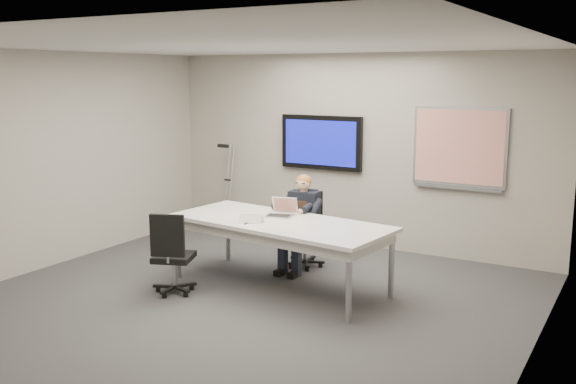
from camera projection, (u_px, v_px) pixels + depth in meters
The scene contains 15 objects.
floor at pixel (238, 306), 7.03m from camera, with size 6.00×6.00×0.02m, color #38383A.
ceiling at pixel (235, 44), 6.52m from camera, with size 6.00×6.00×0.02m, color silver.
wall_back at pixel (353, 151), 9.33m from camera, with size 6.00×0.02×2.80m, color #A59E95.
wall_left at pixel (44, 161), 8.25m from camera, with size 0.02×6.00×2.80m, color #A59E95.
wall_right at pixel (536, 209), 5.30m from camera, with size 0.02×6.00×2.80m, color #A59E95.
conference_table at pixel (280, 228), 7.51m from camera, with size 2.75×1.40×0.81m.
tv_display at pixel (321, 143), 9.51m from camera, with size 1.30×0.09×0.80m.
whiteboard at pixel (459, 148), 8.52m from camera, with size 1.25×0.08×1.10m.
office_chair_far at pixel (306, 243), 8.45m from camera, with size 0.59×0.59×0.98m.
office_chair_near at pixel (173, 268), 7.35m from camera, with size 0.60×0.60×0.97m.
seated_person at pixel (298, 233), 8.21m from camera, with size 0.40×0.68×1.23m.
crutch at pixel (229, 186), 10.30m from camera, with size 0.20×0.35×1.45m, color #B4B7BC, non-canonical shape.
laptop at pixel (282, 211), 7.73m from camera, with size 0.35×0.36×0.22m.
name_tent at pixel (252, 218), 7.38m from camera, with size 0.26×0.07×0.10m, color white, non-canonical shape.
pen at pixel (247, 223), 7.35m from camera, with size 0.01×0.01×0.14m, color black.
Camera 1 is at (3.81, -5.52, 2.50)m, focal length 40.00 mm.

